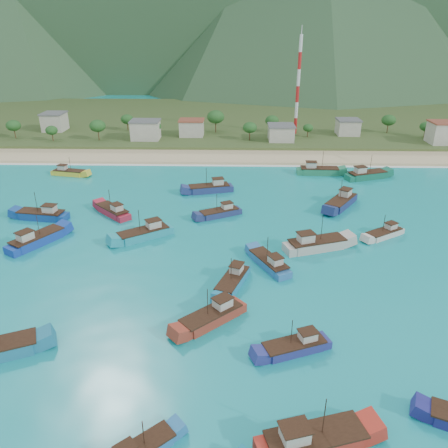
{
  "coord_description": "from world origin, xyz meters",
  "views": [
    {
      "loc": [
        8.47,
        -63.91,
        40.36
      ],
      "look_at": [
        6.39,
        18.0,
        3.0
      ],
      "focal_mm": 35.0,
      "sensor_mm": 36.0,
      "label": 1
    }
  ],
  "objects_px": {
    "boat_7": "(366,175)",
    "boat_12": "(145,234)",
    "boat_4": "(212,317)",
    "boat_18": "(37,240)",
    "boat_31": "(384,234)",
    "boat_29": "(269,263)",
    "boat_26": "(210,189)",
    "radio_tower": "(298,86)",
    "boat_28": "(69,173)",
    "boat_1": "(313,442)",
    "boat_10": "(295,347)",
    "boat_22": "(233,281)",
    "boat_32": "(318,171)",
    "boat_14": "(42,215)",
    "boat_19": "(316,245)",
    "boat_21": "(341,203)",
    "boat_9": "(113,212)",
    "boat_25": "(220,213)"
  },
  "relations": [
    {
      "from": "boat_7",
      "to": "boat_12",
      "type": "height_order",
      "value": "boat_7"
    },
    {
      "from": "boat_9",
      "to": "boat_29",
      "type": "distance_m",
      "value": 41.92
    },
    {
      "from": "boat_10",
      "to": "boat_26",
      "type": "bearing_deg",
      "value": -7.2
    },
    {
      "from": "boat_32",
      "to": "boat_22",
      "type": "bearing_deg",
      "value": -20.12
    },
    {
      "from": "boat_12",
      "to": "boat_31",
      "type": "bearing_deg",
      "value": -122.1
    },
    {
      "from": "boat_29",
      "to": "boat_12",
      "type": "bearing_deg",
      "value": 127.15
    },
    {
      "from": "boat_1",
      "to": "boat_4",
      "type": "distance_m",
      "value": 24.1
    },
    {
      "from": "boat_25",
      "to": "boat_28",
      "type": "bearing_deg",
      "value": 29.31
    },
    {
      "from": "boat_28",
      "to": "boat_19",
      "type": "bearing_deg",
      "value": 66.79
    },
    {
      "from": "boat_10",
      "to": "boat_29",
      "type": "xyz_separation_m",
      "value": [
        -1.97,
        22.71,
        0.08
      ]
    },
    {
      "from": "boat_22",
      "to": "boat_25",
      "type": "bearing_deg",
      "value": -63.68
    },
    {
      "from": "boat_4",
      "to": "boat_14",
      "type": "relative_size",
      "value": 0.86
    },
    {
      "from": "boat_4",
      "to": "boat_7",
      "type": "distance_m",
      "value": 79.44
    },
    {
      "from": "boat_18",
      "to": "boat_22",
      "type": "xyz_separation_m",
      "value": [
        39.71,
        -14.29,
        -0.2
      ]
    },
    {
      "from": "boat_26",
      "to": "boat_31",
      "type": "distance_m",
      "value": 46.11
    },
    {
      "from": "boat_10",
      "to": "boat_14",
      "type": "bearing_deg",
      "value": 29.66
    },
    {
      "from": "boat_22",
      "to": "boat_26",
      "type": "distance_m",
      "value": 46.13
    },
    {
      "from": "boat_28",
      "to": "boat_7",
      "type": "bearing_deg",
      "value": 100.96
    },
    {
      "from": "boat_9",
      "to": "boat_18",
      "type": "relative_size",
      "value": 0.82
    },
    {
      "from": "boat_9",
      "to": "boat_26",
      "type": "distance_m",
      "value": 27.05
    },
    {
      "from": "boat_7",
      "to": "boat_29",
      "type": "bearing_deg",
      "value": -51.2
    },
    {
      "from": "boat_28",
      "to": "radio_tower",
      "type": "bearing_deg",
      "value": 136.01
    },
    {
      "from": "boat_19",
      "to": "boat_26",
      "type": "relative_size",
      "value": 1.07
    },
    {
      "from": "boat_14",
      "to": "boat_19",
      "type": "distance_m",
      "value": 61.49
    },
    {
      "from": "boat_31",
      "to": "boat_1",
      "type": "bearing_deg",
      "value": 123.0
    },
    {
      "from": "radio_tower",
      "to": "boat_25",
      "type": "distance_m",
      "value": 85.45
    },
    {
      "from": "boat_32",
      "to": "boat_29",
      "type": "bearing_deg",
      "value": -16.43
    },
    {
      "from": "boat_4",
      "to": "boat_26",
      "type": "distance_m",
      "value": 55.91
    },
    {
      "from": "boat_1",
      "to": "boat_19",
      "type": "height_order",
      "value": "boat_19"
    },
    {
      "from": "radio_tower",
      "to": "boat_31",
      "type": "xyz_separation_m",
      "value": [
        7.95,
        -88.9,
        -18.95
      ]
    },
    {
      "from": "boat_25",
      "to": "boat_32",
      "type": "bearing_deg",
      "value": -69.48
    },
    {
      "from": "boat_28",
      "to": "boat_31",
      "type": "relative_size",
      "value": 1.13
    },
    {
      "from": "boat_1",
      "to": "boat_31",
      "type": "relative_size",
      "value": 1.33
    },
    {
      "from": "boat_19",
      "to": "boat_21",
      "type": "distance_m",
      "value": 24.89
    },
    {
      "from": "boat_10",
      "to": "boat_28",
      "type": "bearing_deg",
      "value": 16.62
    },
    {
      "from": "boat_32",
      "to": "boat_19",
      "type": "bearing_deg",
      "value": -8.33
    },
    {
      "from": "radio_tower",
      "to": "boat_28",
      "type": "xyz_separation_m",
      "value": [
        -72.54,
        -49.71,
        -18.86
      ]
    },
    {
      "from": "boat_12",
      "to": "boat_21",
      "type": "bearing_deg",
      "value": -101.62
    },
    {
      "from": "boat_18",
      "to": "boat_29",
      "type": "height_order",
      "value": "boat_18"
    },
    {
      "from": "boat_10",
      "to": "boat_14",
      "type": "distance_m",
      "value": 67.89
    },
    {
      "from": "boat_26",
      "to": "boat_7",
      "type": "bearing_deg",
      "value": -89.62
    },
    {
      "from": "boat_18",
      "to": "boat_31",
      "type": "bearing_deg",
      "value": 36.17
    },
    {
      "from": "boat_21",
      "to": "boat_26",
      "type": "xyz_separation_m",
      "value": [
        -32.59,
        9.32,
        -0.07
      ]
    },
    {
      "from": "radio_tower",
      "to": "boat_10",
      "type": "distance_m",
      "value": 127.15
    },
    {
      "from": "boat_1",
      "to": "boat_29",
      "type": "height_order",
      "value": "boat_1"
    },
    {
      "from": "boat_22",
      "to": "boat_32",
      "type": "xyz_separation_m",
      "value": [
        25.02,
        61.64,
        0.23
      ]
    },
    {
      "from": "boat_1",
      "to": "boat_32",
      "type": "distance_m",
      "value": 94.35
    },
    {
      "from": "boat_4",
      "to": "boat_18",
      "type": "distance_m",
      "value": 44.12
    },
    {
      "from": "boat_4",
      "to": "boat_12",
      "type": "xyz_separation_m",
      "value": [
        -15.51,
        27.87,
        0.08
      ]
    },
    {
      "from": "boat_31",
      "to": "boat_29",
      "type": "bearing_deg",
      "value": 85.24
    }
  ]
}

